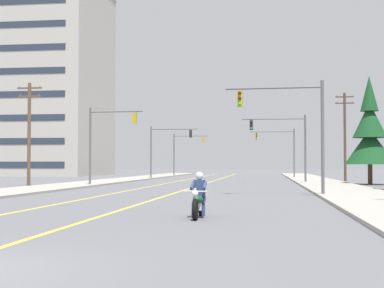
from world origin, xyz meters
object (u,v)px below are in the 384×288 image
(conifer_tree_right_verge_far, at_px, (370,135))
(apartment_building_far_left_block, at_px, (27,80))
(utility_pole_left_near, at_px, (29,130))
(traffic_signal_far_right, at_px, (281,145))
(traffic_signal_mid_left, at_px, (165,144))
(utility_pole_right_far, at_px, (345,134))
(traffic_signal_mid_right, at_px, (286,137))
(motorcycle_with_rider, at_px, (199,199))
(traffic_signal_near_left, at_px, (105,134))
(traffic_signal_far_left, at_px, (184,148))
(traffic_signal_near_right, at_px, (294,119))

(conifer_tree_right_verge_far, height_order, apartment_building_far_left_block, apartment_building_far_left_block)
(utility_pole_left_near, distance_m, apartment_building_far_left_block, 48.60)
(traffic_signal_far_right, relative_size, utility_pole_left_near, 0.77)
(traffic_signal_mid_left, height_order, apartment_building_far_left_block, apartment_building_far_left_block)
(traffic_signal_mid_left, distance_m, utility_pole_left_near, 24.64)
(traffic_signal_far_right, xyz_separation_m, utility_pole_right_far, (6.10, -13.25, 0.68))
(utility_pole_left_near, height_order, apartment_building_far_left_block, apartment_building_far_left_block)
(traffic_signal_mid_right, relative_size, traffic_signal_far_right, 1.00)
(motorcycle_with_rider, distance_m, conifer_tree_right_verge_far, 33.64)
(utility_pole_right_far, bearing_deg, traffic_signal_mid_right, -130.56)
(traffic_signal_near_left, height_order, traffic_signal_far_right, same)
(traffic_signal_mid_right, distance_m, traffic_signal_far_left, 32.81)
(conifer_tree_right_verge_far, bearing_deg, utility_pole_right_far, 93.99)
(traffic_signal_far_left, distance_m, utility_pole_right_far, 30.11)
(traffic_signal_far_left, bearing_deg, traffic_signal_near_right, -75.39)
(motorcycle_with_rider, height_order, utility_pole_left_near, utility_pole_left_near)
(traffic_signal_near_right, relative_size, traffic_signal_far_left, 1.00)
(traffic_signal_near_left, relative_size, traffic_signal_far_left, 1.00)
(apartment_building_far_left_block, bearing_deg, traffic_signal_near_right, -54.54)
(traffic_signal_near_left, height_order, utility_pole_right_far, utility_pole_right_far)
(traffic_signal_near_right, distance_m, utility_pole_right_far, 29.29)
(traffic_signal_far_right, distance_m, conifer_tree_right_verge_far, 24.24)
(motorcycle_with_rider, xyz_separation_m, traffic_signal_far_right, (4.04, 54.90, 3.56))
(traffic_signal_near_right, bearing_deg, traffic_signal_mid_right, 89.03)
(traffic_signal_near_left, bearing_deg, utility_pole_right_far, 37.83)
(utility_pole_right_far, distance_m, apartment_building_far_left_block, 53.44)
(traffic_signal_far_right, distance_m, utility_pole_left_near, 36.57)
(utility_pole_right_far, relative_size, apartment_building_far_left_block, 0.30)
(traffic_signal_mid_left, bearing_deg, traffic_signal_near_left, -91.95)
(traffic_signal_mid_right, bearing_deg, traffic_signal_far_left, 114.68)
(traffic_signal_far_right, bearing_deg, motorcycle_with_rider, -94.21)
(traffic_signal_near_left, relative_size, traffic_signal_mid_right, 1.00)
(traffic_signal_mid_right, distance_m, utility_pole_right_far, 9.49)
(utility_pole_left_near, bearing_deg, apartment_building_far_left_block, 113.83)
(traffic_signal_mid_right, relative_size, traffic_signal_far_left, 1.00)
(traffic_signal_near_right, relative_size, utility_pole_right_far, 0.69)
(traffic_signal_near_right, distance_m, traffic_signal_mid_right, 21.36)
(traffic_signal_near_left, height_order, traffic_signal_mid_right, same)
(traffic_signal_near_left, bearing_deg, traffic_signal_far_left, 88.92)
(traffic_signal_far_left, bearing_deg, traffic_signal_far_right, -34.27)
(traffic_signal_near_right, distance_m, traffic_signal_near_left, 18.86)
(apartment_building_far_left_block, bearing_deg, traffic_signal_far_right, -18.14)
(traffic_signal_mid_right, distance_m, conifer_tree_right_verge_far, 7.41)
(traffic_signal_mid_right, bearing_deg, utility_pole_right_far, 49.44)
(traffic_signal_far_right, relative_size, utility_pole_right_far, 0.69)
(traffic_signal_mid_right, distance_m, traffic_signal_mid_left, 19.37)
(traffic_signal_far_right, distance_m, utility_pole_right_far, 14.60)
(motorcycle_with_rider, bearing_deg, traffic_signal_mid_left, 101.35)
(traffic_signal_mid_left, bearing_deg, conifer_tree_right_verge_far, -38.91)
(motorcycle_with_rider, height_order, traffic_signal_near_left, traffic_signal_near_left)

